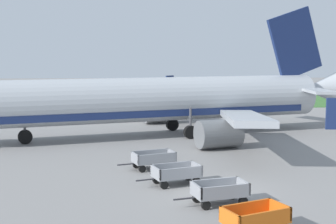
# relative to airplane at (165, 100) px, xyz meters

# --- Properties ---
(ground_plane) EXTENTS (220.00, 220.00, 0.00)m
(ground_plane) POSITION_rel_airplane_xyz_m (1.87, -16.84, -3.05)
(ground_plane) COLOR gray
(grass_strip) EXTENTS (220.00, 28.00, 0.06)m
(grass_strip) POSITION_rel_airplane_xyz_m (1.87, 33.96, -3.02)
(grass_strip) COLOR #3D7033
(grass_strip) RESTS_ON ground
(airplane) EXTENTS (36.98, 30.01, 11.34)m
(airplane) POSITION_rel_airplane_xyz_m (0.00, 0.00, 0.00)
(airplane) COLOR #B2B7BC
(airplane) RESTS_ON ground
(baggage_cart_nearest) EXTENTS (3.55, 2.27, 1.07)m
(baggage_cart_nearest) POSITION_rel_airplane_xyz_m (2.52, -22.62, -2.45)
(baggage_cart_nearest) COLOR orange
(baggage_cart_nearest) RESTS_ON ground
(baggage_cart_second_in_row) EXTENTS (3.62, 2.00, 1.07)m
(baggage_cart_second_in_row) POSITION_rel_airplane_xyz_m (1.71, -18.95, -2.45)
(baggage_cart_second_in_row) COLOR gray
(baggage_cart_second_in_row) RESTS_ON ground
(baggage_cart_third_in_row) EXTENTS (3.59, 2.15, 1.07)m
(baggage_cart_third_in_row) POSITION_rel_airplane_xyz_m (-0.09, -15.46, -2.45)
(baggage_cart_third_in_row) COLOR gray
(baggage_cart_third_in_row) RESTS_ON ground
(baggage_cart_fourth_in_row) EXTENTS (3.60, 2.13, 1.07)m
(baggage_cart_fourth_in_row) POSITION_rel_airplane_xyz_m (-1.24, -11.89, -2.45)
(baggage_cart_fourth_in_row) COLOR gray
(baggage_cart_fourth_in_row) RESTS_ON ground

